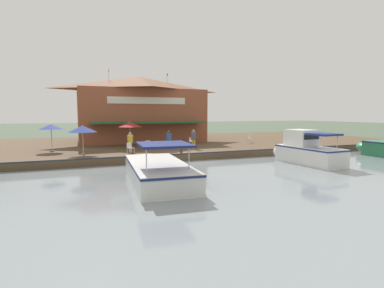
{
  "coord_description": "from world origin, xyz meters",
  "views": [
    {
      "loc": [
        21.88,
        -8.51,
        3.8
      ],
      "look_at": [
        -1.0,
        0.42,
        1.3
      ],
      "focal_mm": 28.0,
      "sensor_mm": 36.0,
      "label": 1
    }
  ],
  "objects_px": {
    "motorboat_distant_upstream": "(303,151)",
    "tree_upstream_bank": "(92,99)",
    "waterfront_restaurant": "(140,108)",
    "mooring_post": "(181,148)",
    "patio_umbrella_far_corner": "(82,129)",
    "patio_umbrella_back_row": "(130,124)",
    "cafe_chair_back_row_seat": "(130,147)",
    "person_at_quay_edge": "(169,138)",
    "cafe_chair_under_first_umbrella": "(250,138)",
    "person_near_entrance": "(130,140)",
    "cafe_chair_facing_river": "(192,141)",
    "person_mid_patio": "(194,137)",
    "motorboat_outer_channel": "(155,168)",
    "cafe_chair_mid_patio": "(148,145)",
    "patio_umbrella_by_entrance": "(51,127)",
    "tree_behind_restaurant": "(131,97)"
  },
  "relations": [
    {
      "from": "patio_umbrella_back_row",
      "to": "tree_upstream_bank",
      "type": "distance_m",
      "value": 14.57
    },
    {
      "from": "cafe_chair_mid_patio",
      "to": "person_at_quay_edge",
      "type": "distance_m",
      "value": 1.99
    },
    {
      "from": "cafe_chair_back_row_seat",
      "to": "tree_behind_restaurant",
      "type": "xyz_separation_m",
      "value": [
        -14.77,
        2.72,
        4.9
      ]
    },
    {
      "from": "motorboat_outer_channel",
      "to": "cafe_chair_mid_patio",
      "type": "bearing_deg",
      "value": 169.74
    },
    {
      "from": "patio_umbrella_far_corner",
      "to": "patio_umbrella_back_row",
      "type": "relative_size",
      "value": 0.93
    },
    {
      "from": "patio_umbrella_by_entrance",
      "to": "patio_umbrella_back_row",
      "type": "distance_m",
      "value": 6.54
    },
    {
      "from": "patio_umbrella_far_corner",
      "to": "person_mid_patio",
      "type": "distance_m",
      "value": 9.59
    },
    {
      "from": "person_at_quay_edge",
      "to": "mooring_post",
      "type": "distance_m",
      "value": 3.38
    },
    {
      "from": "person_at_quay_edge",
      "to": "person_mid_patio",
      "type": "bearing_deg",
      "value": 83.99
    },
    {
      "from": "motorboat_distant_upstream",
      "to": "cafe_chair_facing_river",
      "type": "bearing_deg",
      "value": -151.73
    },
    {
      "from": "cafe_chair_back_row_seat",
      "to": "mooring_post",
      "type": "xyz_separation_m",
      "value": [
        2.07,
        3.67,
        0.01
      ]
    },
    {
      "from": "cafe_chair_back_row_seat",
      "to": "cafe_chair_facing_river",
      "type": "bearing_deg",
      "value": 116.74
    },
    {
      "from": "motorboat_outer_channel",
      "to": "motorboat_distant_upstream",
      "type": "bearing_deg",
      "value": 96.42
    },
    {
      "from": "cafe_chair_under_first_umbrella",
      "to": "cafe_chair_mid_patio",
      "type": "bearing_deg",
      "value": -77.86
    },
    {
      "from": "person_at_quay_edge",
      "to": "person_near_entrance",
      "type": "relative_size",
      "value": 1.05
    },
    {
      "from": "patio_umbrella_far_corner",
      "to": "motorboat_outer_channel",
      "type": "distance_m",
      "value": 9.1
    },
    {
      "from": "waterfront_restaurant",
      "to": "patio_umbrella_back_row",
      "type": "relative_size",
      "value": 5.78
    },
    {
      "from": "motorboat_distant_upstream",
      "to": "tree_upstream_bank",
      "type": "height_order",
      "value": "tree_upstream_bank"
    },
    {
      "from": "cafe_chair_mid_patio",
      "to": "cafe_chair_facing_river",
      "type": "height_order",
      "value": "same"
    },
    {
      "from": "waterfront_restaurant",
      "to": "patio_umbrella_far_corner",
      "type": "xyz_separation_m",
      "value": [
        10.77,
        -6.65,
        -1.79
      ]
    },
    {
      "from": "mooring_post",
      "to": "tree_behind_restaurant",
      "type": "height_order",
      "value": "tree_behind_restaurant"
    },
    {
      "from": "person_at_quay_edge",
      "to": "mooring_post",
      "type": "xyz_separation_m",
      "value": [
        3.33,
        0.01,
        -0.59
      ]
    },
    {
      "from": "cafe_chair_under_first_umbrella",
      "to": "patio_umbrella_back_row",
      "type": "bearing_deg",
      "value": -86.29
    },
    {
      "from": "cafe_chair_mid_patio",
      "to": "cafe_chair_back_row_seat",
      "type": "bearing_deg",
      "value": -52.48
    },
    {
      "from": "waterfront_restaurant",
      "to": "tree_upstream_bank",
      "type": "xyz_separation_m",
      "value": [
        -6.05,
        -4.96,
        1.33
      ]
    },
    {
      "from": "person_at_quay_edge",
      "to": "motorboat_outer_channel",
      "type": "bearing_deg",
      "value": -21.42
    },
    {
      "from": "motorboat_outer_channel",
      "to": "tree_behind_restaurant",
      "type": "distance_m",
      "value": 23.3
    },
    {
      "from": "cafe_chair_facing_river",
      "to": "motorboat_distant_upstream",
      "type": "distance_m",
      "value": 11.13
    },
    {
      "from": "cafe_chair_under_first_umbrella",
      "to": "person_near_entrance",
      "type": "xyz_separation_m",
      "value": [
        3.01,
        -13.59,
        0.53
      ]
    },
    {
      "from": "cafe_chair_back_row_seat",
      "to": "motorboat_outer_channel",
      "type": "relative_size",
      "value": 0.09
    },
    {
      "from": "waterfront_restaurant",
      "to": "mooring_post",
      "type": "xyz_separation_m",
      "value": [
        13.16,
        0.59,
        -3.33
      ]
    },
    {
      "from": "patio_umbrella_back_row",
      "to": "cafe_chair_back_row_seat",
      "type": "distance_m",
      "value": 3.58
    },
    {
      "from": "waterfront_restaurant",
      "to": "cafe_chair_mid_patio",
      "type": "height_order",
      "value": "waterfront_restaurant"
    },
    {
      "from": "patio_umbrella_far_corner",
      "to": "person_at_quay_edge",
      "type": "bearing_deg",
      "value": 97.4
    },
    {
      "from": "cafe_chair_mid_patio",
      "to": "person_at_quay_edge",
      "type": "height_order",
      "value": "person_at_quay_edge"
    },
    {
      "from": "waterfront_restaurant",
      "to": "patio_umbrella_by_entrance",
      "type": "xyz_separation_m",
      "value": [
        7.59,
        -9.07,
        -1.73
      ]
    },
    {
      "from": "patio_umbrella_back_row",
      "to": "cafe_chair_under_first_umbrella",
      "type": "bearing_deg",
      "value": 93.71
    },
    {
      "from": "patio_umbrella_far_corner",
      "to": "mooring_post",
      "type": "relative_size",
      "value": 2.43
    },
    {
      "from": "waterfront_restaurant",
      "to": "tree_behind_restaurant",
      "type": "relative_size",
      "value": 1.85
    },
    {
      "from": "waterfront_restaurant",
      "to": "motorboat_distant_upstream",
      "type": "height_order",
      "value": "waterfront_restaurant"
    },
    {
      "from": "tree_upstream_bank",
      "to": "cafe_chair_facing_river",
      "type": "bearing_deg",
      "value": 31.86
    },
    {
      "from": "waterfront_restaurant",
      "to": "person_at_quay_edge",
      "type": "bearing_deg",
      "value": 3.38
    },
    {
      "from": "patio_umbrella_far_corner",
      "to": "patio_umbrella_back_row",
      "type": "bearing_deg",
      "value": 123.82
    },
    {
      "from": "person_mid_patio",
      "to": "tree_behind_restaurant",
      "type": "bearing_deg",
      "value": -166.78
    },
    {
      "from": "cafe_chair_facing_river",
      "to": "tree_upstream_bank",
      "type": "relative_size",
      "value": 0.12
    },
    {
      "from": "patio_umbrella_far_corner",
      "to": "mooring_post",
      "type": "xyz_separation_m",
      "value": [
        2.39,
        7.24,
        -1.54
      ]
    },
    {
      "from": "cafe_chair_back_row_seat",
      "to": "cafe_chair_facing_river",
      "type": "distance_m",
      "value": 7.48
    },
    {
      "from": "motorboat_outer_channel",
      "to": "mooring_post",
      "type": "bearing_deg",
      "value": 148.04
    },
    {
      "from": "waterfront_restaurant",
      "to": "cafe_chair_back_row_seat",
      "type": "distance_m",
      "value": 11.99
    },
    {
      "from": "motorboat_distant_upstream",
      "to": "mooring_post",
      "type": "height_order",
      "value": "motorboat_distant_upstream"
    }
  ]
}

